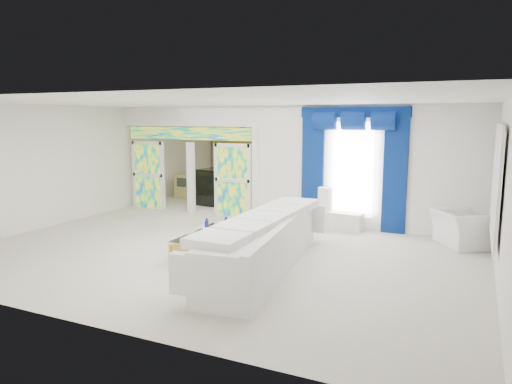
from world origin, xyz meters
The scene contains 22 objects.
floor centered at (0.00, 0.00, 0.00)m, with size 12.00×12.00×0.00m, color #B7AF9E.
dividing_wall centered at (2.15, 1.00, 1.50)m, with size 5.70×0.18×3.00m, color white.
dividing_header centered at (-2.85, 1.00, 2.73)m, with size 4.30×0.18×0.55m, color white.
stained_panel_left centered at (-4.28, 1.00, 1.00)m, with size 0.95×0.04×2.00m, color #994C3F.
stained_panel_right centered at (-1.42, 1.00, 1.00)m, with size 0.95×0.04×2.00m, color #994C3F.
stained_transom centered at (-2.85, 1.00, 2.25)m, with size 4.00×0.05×0.35m, color #994C3F.
window_pane centered at (1.90, 0.90, 1.45)m, with size 1.00×0.02×2.30m, color white.
blue_drape_left centered at (0.90, 0.87, 1.40)m, with size 0.55×0.10×2.80m, color #04144A.
blue_drape_right centered at (2.90, 0.87, 1.40)m, with size 0.55×0.10×2.80m, color #04144A.
blue_pelmet centered at (1.90, 0.87, 2.82)m, with size 2.60×0.12×0.25m, color #04144A.
wall_mirror centered at (4.94, -1.00, 1.55)m, with size 0.04×2.70×1.90m, color white.
gold_curtains centered at (0.00, 5.90, 1.50)m, with size 9.70×0.12×2.90m, color #AF942A.
white_sofa centered at (1.21, -2.80, 0.43)m, with size 0.96×4.46×0.85m, color silver.
coffee_table centered at (-0.14, -2.50, 0.21)m, with size 0.63×1.90×0.42m, color #B68238.
console_table centered at (1.59, 0.70, 0.21)m, with size 1.28×0.40×0.43m, color silver.
table_lamp centered at (1.29, 0.70, 0.72)m, with size 0.36×0.36×0.58m, color silver.
armchair centered at (4.41, 0.32, 0.38)m, with size 1.17×1.02×0.76m, color silver.
grand_piano centered at (-2.87, 3.69, 0.51)m, with size 1.53×2.00×1.01m, color black.
piano_bench centered at (-2.87, 2.09, 0.16)m, with size 0.99×0.38×0.33m, color black.
tv_console centered at (-4.35, 3.05, 0.40)m, with size 0.55×0.50×0.80m, color tan.
chandelier centered at (-2.30, 3.40, 2.65)m, with size 0.60×0.60×0.60m, color gold.
decanters centered at (-0.11, -2.35, 0.51)m, with size 0.20×0.98×0.25m.
Camera 1 is at (4.57, -10.38, 2.70)m, focal length 33.26 mm.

